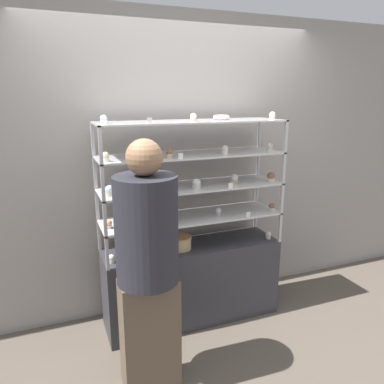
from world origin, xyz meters
The scene contains 33 objects.
ground_plane centered at (0.00, 0.00, 0.00)m, with size 20.00×20.00×0.00m, color brown.
back_wall centered at (0.00, 0.36, 1.30)m, with size 8.00×0.05×2.60m.
display_base centered at (0.00, 0.00, 0.34)m, with size 1.50×0.42×0.68m.
display_riser_lower centered at (0.00, 0.00, 0.93)m, with size 1.50×0.42×0.26m.
display_riser_middle centered at (0.00, 0.00, 1.19)m, with size 1.50×0.42×0.26m.
display_riser_upper centered at (0.00, 0.00, 1.45)m, with size 1.50×0.42×0.26m.
display_riser_top centered at (0.00, 0.00, 1.71)m, with size 1.50×0.42×0.26m.
layer_cake_centerpiece centered at (-0.12, -0.02, 0.74)m, with size 0.20×0.20×0.11m.
sheet_cake_frosted centered at (-0.28, 0.04, 0.98)m, with size 0.23×0.14×0.07m.
cupcake_0 centered at (-0.69, -0.09, 0.71)m, with size 0.05×0.05×0.07m.
cupcake_1 centered at (0.68, -0.10, 0.71)m, with size 0.05×0.05×0.07m.
price_tag_0 centered at (-0.41, -0.19, 0.70)m, with size 0.04×0.00×0.04m.
cupcake_2 centered at (-0.69, -0.04, 0.97)m, with size 0.05×0.05×0.07m.
cupcake_3 centered at (0.22, -0.05, 0.97)m, with size 0.05×0.05×0.07m.
cupcake_4 centered at (0.71, -0.10, 0.97)m, with size 0.05×0.05×0.07m.
price_tag_1 centered at (0.42, -0.19, 0.96)m, with size 0.04×0.00×0.04m.
cupcake_5 centered at (-0.67, -0.07, 1.24)m, with size 0.07×0.07×0.08m.
cupcake_6 centered at (-0.33, -0.05, 1.24)m, with size 0.07×0.07×0.08m.
cupcake_7 centered at (0.00, -0.10, 1.24)m, with size 0.07×0.07×0.08m.
cupcake_8 centered at (0.36, -0.05, 1.24)m, with size 0.07×0.07×0.08m.
cupcake_9 centered at (0.69, -0.09, 1.24)m, with size 0.07×0.07×0.08m.
price_tag_2 centered at (0.25, -0.19, 1.22)m, with size 0.04×0.00×0.04m.
cupcake_10 centered at (-0.69, -0.10, 1.49)m, with size 0.05×0.05×0.07m.
cupcake_11 centered at (-0.22, -0.10, 1.49)m, with size 0.05×0.05×0.07m.
cupcake_12 centered at (0.24, -0.10, 1.49)m, with size 0.05×0.05×0.07m.
cupcake_13 centered at (0.68, -0.06, 1.49)m, with size 0.05×0.05×0.07m.
price_tag_3 centered at (-0.16, -0.19, 1.48)m, with size 0.04×0.00×0.04m.
cupcake_14 centered at (-0.68, -0.05, 1.75)m, with size 0.05×0.05×0.06m.
cupcake_15 centered at (-0.01, -0.05, 1.75)m, with size 0.05×0.05×0.06m.
cupcake_16 centered at (0.69, -0.05, 1.75)m, with size 0.05×0.05×0.06m.
price_tag_4 centered at (-0.39, -0.19, 1.74)m, with size 0.04×0.00×0.04m.
donut_glazed centered at (0.27, 0.03, 1.74)m, with size 0.14×0.14×0.04m.
customer_figure centered at (-0.55, -0.64, 0.90)m, with size 0.39×0.39×1.67m.
Camera 1 is at (-1.08, -2.74, 1.92)m, focal length 35.00 mm.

